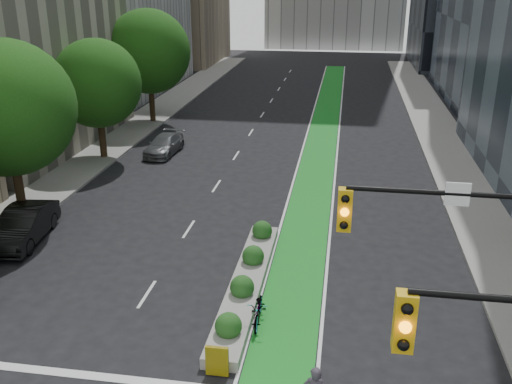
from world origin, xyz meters
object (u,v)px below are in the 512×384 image
(bicycle, at_px, (259,310))
(parked_car_left_mid, at_px, (24,225))
(parked_car_left_far, at_px, (164,145))
(median_planter, at_px, (247,280))

(bicycle, distance_m, parked_car_left_mid, 12.44)
(parked_car_left_mid, bearing_deg, parked_car_left_far, 74.34)
(bicycle, distance_m, parked_car_left_far, 20.98)
(bicycle, height_order, parked_car_left_mid, parked_car_left_mid)
(median_planter, bearing_deg, parked_car_left_far, 117.31)
(parked_car_left_mid, relative_size, parked_car_left_far, 1.10)
(median_planter, distance_m, parked_car_left_far, 18.66)
(median_planter, xyz_separation_m, parked_car_left_mid, (-10.70, 2.54, 0.41))
(median_planter, distance_m, parked_car_left_mid, 11.00)
(median_planter, height_order, parked_car_left_far, parked_car_left_far)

